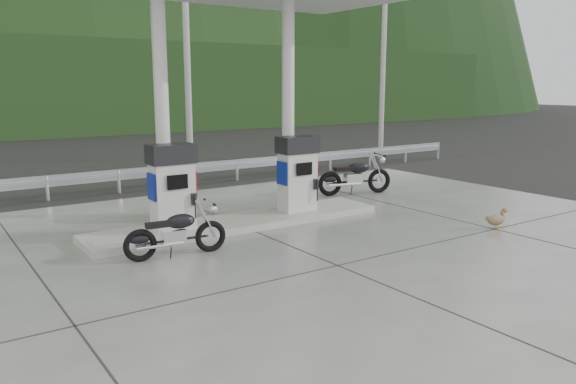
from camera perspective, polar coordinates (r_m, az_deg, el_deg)
ground at (r=10.83m, az=1.68°, el=-6.20°), size 160.00×160.00×0.00m
forecourt_apron at (r=10.82m, az=1.68°, el=-6.15°), size 18.00×14.00×0.02m
pump_island at (r=12.83m, az=-4.90°, el=-3.07°), size 7.00×1.40×0.15m
gas_pump_left at (r=11.95m, az=-11.66°, el=0.48°), size 0.95×0.55×1.80m
gas_pump_right at (r=13.48m, az=0.97°, el=1.87°), size 0.95×0.55×1.80m
canopy_column_left at (r=12.14m, az=-12.69°, el=8.21°), size 0.30×0.30×5.00m
canopy_column_right at (r=13.65m, az=0.01°, el=8.74°), size 0.30×0.30×5.00m
guardrail at (r=17.64m, az=-13.78°, el=2.51°), size 26.00×0.16×1.42m
road at (r=21.02m, az=-17.08°, el=1.70°), size 60.00×7.00×0.01m
utility_pole_b at (r=19.63m, az=-10.21°, el=13.10°), size 0.22×0.22×8.00m
utility_pole_c at (r=24.74m, az=9.64°, el=12.62°), size 0.22×0.22×8.00m
tree_band at (r=38.85m, az=-25.69°, el=9.55°), size 80.00×6.00×6.00m
motorcycle_left at (r=10.64m, az=-11.30°, el=-4.19°), size 1.88×0.78×0.86m
motorcycle_right at (r=16.47m, az=6.82°, el=1.53°), size 2.24×1.23×1.01m
duck at (r=13.28m, az=20.39°, el=-2.69°), size 0.58×0.26×0.40m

